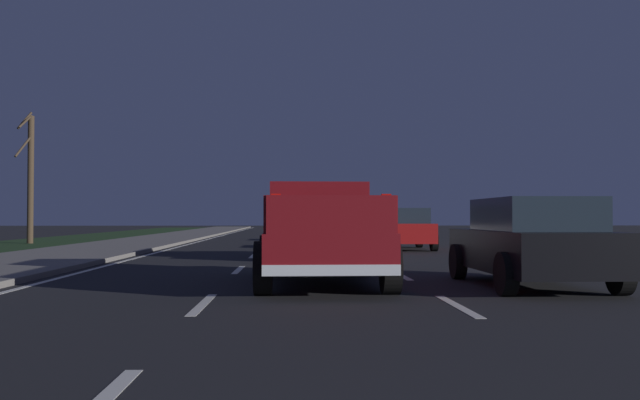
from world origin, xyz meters
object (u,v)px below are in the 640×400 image
Objects in this scene: sedan_silver at (318,232)px; bare_tree_far at (30,176)px; sedan_tan at (370,226)px; sedan_red at (403,228)px; sedan_black at (531,242)px; pickup_truck at (319,233)px.

bare_tree_far is at bearing 47.31° from sedan_silver.
bare_tree_far reaches higher than sedan_tan.
bare_tree_far reaches higher than sedan_red.
sedan_tan is at bearing 0.78° from sedan_black.
sedan_black and sedan_silver have the same top height.
bare_tree_far is at bearing 97.74° from sedan_tan.
sedan_tan is 8.65m from sedan_red.
sedan_black is at bearing -141.61° from bare_tree_far.
bare_tree_far is (6.48, 16.22, 2.32)m from sedan_red.
pickup_truck is 0.90× the size of bare_tree_far.
sedan_silver is (7.71, -0.24, -0.13)m from pickup_truck.
sedan_silver is 17.63m from bare_tree_far.
sedan_silver is at bearing 167.47° from sedan_tan.
pickup_truck is 1.24× the size of sedan_red.
sedan_red is at bearing -15.48° from pickup_truck.
bare_tree_far is at bearing 68.22° from sedan_red.
bare_tree_far reaches higher than sedan_silver.
bare_tree_far is (11.85, 12.84, 2.32)m from sedan_silver.
pickup_truck reaches higher than sedan_black.
sedan_black is 1.00× the size of sedan_silver.
sedan_black is at bearing -104.95° from pickup_truck.
bare_tree_far is at bearing 32.80° from pickup_truck.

